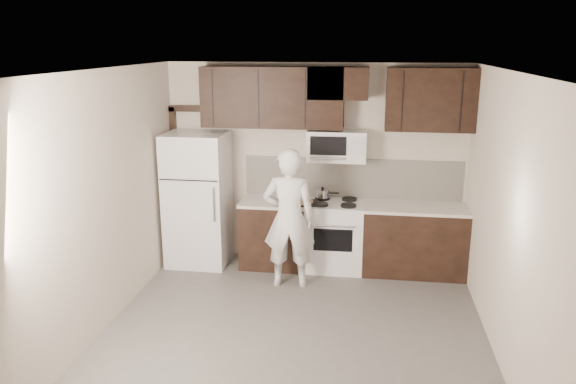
% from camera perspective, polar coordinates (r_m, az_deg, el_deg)
% --- Properties ---
extents(floor, '(4.50, 4.50, 0.00)m').
position_cam_1_polar(floor, '(5.98, 0.44, -14.61)').
color(floor, '#585552').
rests_on(floor, ground).
extents(back_wall, '(4.00, 0.00, 4.00)m').
position_cam_1_polar(back_wall, '(7.61, 2.77, 2.81)').
color(back_wall, beige).
rests_on(back_wall, ground).
extents(ceiling, '(4.50, 4.50, 0.00)m').
position_cam_1_polar(ceiling, '(5.20, 0.50, 12.18)').
color(ceiling, white).
rests_on(ceiling, back_wall).
extents(counter_run, '(2.95, 0.64, 0.91)m').
position_cam_1_polar(counter_run, '(7.52, 7.05, -4.52)').
color(counter_run, black).
rests_on(counter_run, floor).
extents(stove, '(0.76, 0.66, 0.94)m').
position_cam_1_polar(stove, '(7.53, 4.74, -4.39)').
color(stove, silver).
rests_on(stove, floor).
extents(backsplash, '(2.90, 0.02, 0.54)m').
position_cam_1_polar(backsplash, '(7.60, 6.50, 1.41)').
color(backsplash, silver).
rests_on(backsplash, counter_run).
extents(upper_cabinets, '(3.48, 0.35, 0.78)m').
position_cam_1_polar(upper_cabinets, '(7.27, 4.38, 9.66)').
color(upper_cabinets, black).
rests_on(upper_cabinets, back_wall).
extents(microwave, '(0.76, 0.42, 0.40)m').
position_cam_1_polar(microwave, '(7.34, 4.99, 4.71)').
color(microwave, silver).
rests_on(microwave, upper_cabinets).
extents(refrigerator, '(0.80, 0.76, 1.80)m').
position_cam_1_polar(refrigerator, '(7.67, -9.14, -0.72)').
color(refrigerator, silver).
rests_on(refrigerator, floor).
extents(door_trim, '(0.50, 0.08, 2.12)m').
position_cam_1_polar(door_trim, '(8.00, -11.10, 2.41)').
color(door_trim, black).
rests_on(door_trim, floor).
extents(saucepan, '(0.31, 0.18, 0.17)m').
position_cam_1_polar(saucepan, '(7.53, 3.54, -0.23)').
color(saucepan, silver).
rests_on(saucepan, stove).
extents(baking_tray, '(0.45, 0.36, 0.02)m').
position_cam_1_polar(baking_tray, '(7.32, 1.48, -1.13)').
color(baking_tray, black).
rests_on(baking_tray, counter_run).
extents(pizza, '(0.31, 0.31, 0.02)m').
position_cam_1_polar(pizza, '(7.31, 1.48, -0.97)').
color(pizza, tan).
rests_on(pizza, baking_tray).
extents(person, '(0.66, 0.46, 1.74)m').
position_cam_1_polar(person, '(6.85, 0.10, -2.70)').
color(person, silver).
rests_on(person, floor).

